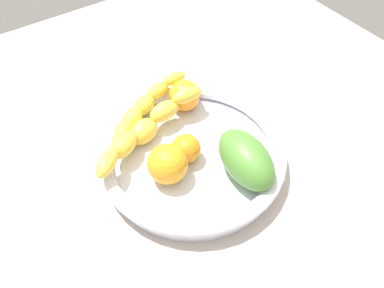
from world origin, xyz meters
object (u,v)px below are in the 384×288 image
Objects in this scene: orange_mid_left at (168,164)px; banana_draped_left at (142,110)px; banana_draped_right at (146,128)px; orange_mid_right at (185,95)px; orange_front at (186,149)px; fruit_bowl at (192,154)px; mango_green at (246,159)px.

banana_draped_left is at bearing -101.24° from orange_mid_left.
banana_draped_right reaches higher than orange_mid_right.
orange_front is (-3.75, 7.28, -0.85)cm from banana_draped_right.
orange_mid_left is at bearing 14.73° from fruit_bowl.
banana_draped_right is at bearing 18.77° from orange_mid_right.
orange_mid_right is at bearing -132.85° from orange_mid_left.
banana_draped_right is 4.20× the size of orange_mid_right.
orange_mid_right is (-6.82, -10.87, 0.46)cm from orange_front.
fruit_bowl is 12.51cm from orange_mid_right.
banana_draped_right is 8.80cm from orange_mid_left.
banana_draped_right is 2.00× the size of mango_green.
mango_green is (-11.02, 6.52, 0.21)cm from orange_mid_left.
orange_front reaches higher than fruit_bowl.
orange_mid_right is at bearing -91.32° from mango_green.
mango_green is at bearing 128.60° from orange_front.
fruit_bowl is 6.81cm from orange_mid_left.
orange_mid_left is (0.89, 8.75, -0.03)cm from banana_draped_right.
mango_green reaches higher than orange_mid_left.
orange_front is at bearing -162.31° from orange_mid_left.
orange_front is 12.84cm from orange_mid_right.
orange_front is at bearing -51.40° from mango_green.
fruit_bowl is 4.83× the size of orange_mid_left.
orange_mid_right reaches higher than orange_front.
banana_draped_left is 3.17× the size of orange_mid_left.
mango_green is (-10.13, 15.27, 0.18)cm from banana_draped_right.
orange_mid_right reaches higher than fruit_bowl.
banana_draped_right is 4.95× the size of orange_front.
orange_mid_left reaches higher than orange_front.
banana_draped_left is 21.73cm from mango_green.
banana_draped_right is 18.33cm from mango_green.
banana_draped_left is 13.81cm from orange_mid_left.
orange_mid_right is (-8.76, 1.19, 0.03)cm from banana_draped_left.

